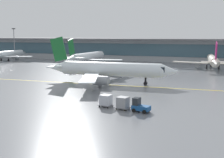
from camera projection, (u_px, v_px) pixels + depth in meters
name	position (u px, v px, depth m)	size (l,w,h in m)	color
ground_plane	(73.00, 121.00, 38.58)	(400.00, 400.00, 0.00)	slate
taxiway_centreline_stripe	(108.00, 85.00, 65.90)	(110.00, 0.36, 0.01)	yellow
terminal_concourse	(171.00, 50.00, 120.07)	(211.11, 11.00, 9.60)	#9EA3A8
gate_airplane_0	(6.00, 54.00, 125.41)	(26.01, 27.90, 9.26)	white
gate_airplane_1	(88.00, 57.00, 108.55)	(27.99, 30.14, 9.98)	white
gate_airplane_2	(213.00, 60.00, 95.95)	(26.06, 28.12, 9.31)	silver
taxiing_regional_jet	(109.00, 70.00, 67.39)	(32.72, 30.42, 10.84)	white
baggage_tug	(140.00, 106.00, 42.75)	(2.82, 2.03, 2.10)	#194C8C
cargo_dolly_lead	(123.00, 103.00, 44.17)	(2.37, 1.97, 1.94)	#595B60
cargo_dolly_trailing	(106.00, 100.00, 45.73)	(2.37, 1.97, 1.94)	#595B60
apron_light_mast_0	(14.00, 42.00, 136.06)	(1.80, 0.36, 14.21)	gray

